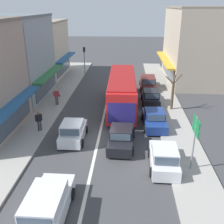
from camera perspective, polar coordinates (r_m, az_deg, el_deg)
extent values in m
plane|color=#3F3F42|center=(20.05, -3.04, -6.30)|extent=(140.00, 140.00, 0.00)
cube|color=silver|center=(23.61, -1.97, -1.64)|extent=(0.20, 28.00, 0.01)
cube|color=#A39E96|center=(26.86, -16.16, 0.65)|extent=(5.20, 44.00, 0.14)
cube|color=#A39E96|center=(25.66, 12.37, -0.02)|extent=(2.80, 44.00, 0.12)
cube|color=#23568E|center=(21.28, -20.11, 2.02)|extent=(1.10, 7.81, 0.20)
cube|color=#425160|center=(21.91, -20.67, -1.16)|extent=(0.06, 6.79, 1.80)
cube|color=#84939E|center=(30.32, -20.93, 10.71)|extent=(6.81, 8.89, 8.46)
cube|color=#2D703D|center=(29.29, -13.55, 8.11)|extent=(1.10, 8.18, 0.20)
cube|color=#425160|center=(29.75, -14.11, 5.67)|extent=(0.06, 7.11, 1.80)
cube|color=slate|center=(29.86, -22.13, 18.87)|extent=(6.97, 8.89, 0.24)
cube|color=beige|center=(38.93, -15.40, 12.86)|extent=(6.24, 9.09, 7.40)
cube|color=#23568E|center=(38.12, -10.05, 11.60)|extent=(1.10, 8.36, 0.20)
cube|color=#425160|center=(38.47, -10.54, 9.68)|extent=(0.06, 7.27, 1.80)
cube|color=gray|center=(38.53, -16.00, 18.45)|extent=(6.40, 9.09, 0.24)
cube|color=#B2A38E|center=(37.42, 18.51, 13.56)|extent=(7.77, 12.92, 9.18)
cube|color=gold|center=(36.89, 11.51, 11.14)|extent=(1.10, 11.89, 0.20)
cube|color=#425160|center=(37.21, 12.00, 9.14)|extent=(0.06, 10.34, 1.80)
cube|color=gray|center=(37.09, 19.45, 20.73)|extent=(7.93, 12.92, 0.24)
cube|color=red|center=(25.94, 2.19, 4.74)|extent=(2.69, 10.84, 2.70)
cube|color=#425160|center=(25.82, 2.21, 5.60)|extent=(2.72, 10.41, 0.90)
cube|color=navy|center=(20.91, 2.06, -0.29)|extent=(2.25, 0.10, 1.76)
cube|color=maroon|center=(25.55, 2.24, 7.76)|extent=(2.55, 9.98, 0.12)
cylinder|color=black|center=(29.55, -0.22, 4.38)|extent=(0.28, 0.96, 0.96)
cylinder|color=black|center=(29.54, 4.64, 4.30)|extent=(0.28, 0.96, 0.96)
cylinder|color=black|center=(23.63, -0.94, -0.35)|extent=(0.28, 0.96, 0.96)
cylinder|color=black|center=(23.62, 5.12, -0.46)|extent=(0.28, 0.96, 0.96)
cube|color=silver|center=(13.79, -13.74, -19.66)|extent=(1.80, 4.52, 0.76)
cube|color=silver|center=(13.07, -14.50, -18.30)|extent=(1.66, 2.61, 0.68)
cube|color=#425160|center=(14.04, -12.84, -14.87)|extent=(1.51, 0.07, 0.58)
cube|color=#425160|center=(12.17, -16.51, -22.25)|extent=(1.48, 0.07, 0.54)
cylinder|color=black|center=(15.14, -15.44, -16.48)|extent=(0.19, 0.62, 0.62)
cylinder|color=black|center=(14.70, -8.65, -17.19)|extent=(0.19, 0.62, 0.62)
cube|color=silver|center=(20.23, -8.41, -4.59)|extent=(1.68, 3.72, 0.76)
cube|color=silver|center=(19.66, -8.69, -3.17)|extent=(1.54, 1.92, 0.64)
cube|color=#425160|center=(20.52, -8.18, -2.00)|extent=(1.40, 0.08, 0.54)
cube|color=#425160|center=(18.81, -9.25, -4.44)|extent=(1.37, 0.08, 0.51)
cylinder|color=black|center=(21.46, -9.99, -3.68)|extent=(0.19, 0.62, 0.62)
cylinder|color=black|center=(21.16, -5.64, -3.81)|extent=(0.19, 0.62, 0.62)
cylinder|color=black|center=(19.54, -11.36, -6.52)|extent=(0.19, 0.62, 0.62)
cylinder|color=black|center=(19.22, -6.58, -6.72)|extent=(0.19, 0.62, 0.62)
cube|color=black|center=(19.24, 2.01, -5.87)|extent=(1.89, 4.27, 0.72)
cube|color=black|center=(18.85, 2.01, -4.24)|extent=(1.63, 1.86, 0.60)
cube|color=#425160|center=(19.68, 2.20, -3.05)|extent=(1.44, 0.12, 0.51)
cube|color=#425160|center=(18.04, 1.81, -5.54)|extent=(1.41, 0.12, 0.48)
cylinder|color=black|center=(20.51, -0.16, -4.58)|extent=(0.20, 0.63, 0.62)
cylinder|color=black|center=(20.42, 4.66, -4.79)|extent=(0.20, 0.63, 0.62)
cylinder|color=black|center=(18.32, -0.99, -8.14)|extent=(0.20, 0.63, 0.62)
cylinder|color=black|center=(18.22, 4.45, -8.40)|extent=(0.20, 0.63, 0.62)
cube|color=silver|center=(17.12, 11.16, -10.17)|extent=(1.72, 3.73, 0.76)
cube|color=silver|center=(16.51, 11.44, -8.68)|extent=(1.56, 1.93, 0.64)
cube|color=#425160|center=(17.34, 11.11, -7.03)|extent=(1.40, 0.09, 0.54)
cube|color=#425160|center=(15.69, 11.81, -10.50)|extent=(1.37, 0.09, 0.51)
cylinder|color=black|center=(18.09, 8.15, -8.81)|extent=(0.19, 0.62, 0.62)
cylinder|color=black|center=(18.28, 13.35, -8.88)|extent=(0.19, 0.62, 0.62)
cylinder|color=black|center=(16.24, 8.55, -12.85)|extent=(0.19, 0.62, 0.62)
cylinder|color=black|center=(16.45, 14.40, -12.87)|extent=(0.19, 0.62, 0.62)
cube|color=navy|center=(22.44, 9.14, -1.86)|extent=(1.86, 4.26, 0.72)
cube|color=navy|center=(22.09, 9.28, -0.41)|extent=(1.62, 1.85, 0.60)
cube|color=#425160|center=(22.93, 9.00, 0.48)|extent=(1.44, 0.11, 0.51)
cube|color=#425160|center=(21.25, 9.58, -1.37)|extent=(1.41, 0.11, 0.48)
cylinder|color=black|center=(23.56, 6.67, -1.03)|extent=(0.20, 0.63, 0.62)
cylinder|color=black|center=(23.78, 10.80, -1.06)|extent=(0.20, 0.63, 0.62)
cylinder|color=black|center=(21.28, 7.22, -3.72)|extent=(0.20, 0.63, 0.62)
cylinder|color=black|center=(21.53, 11.79, -3.73)|extent=(0.20, 0.63, 0.62)
cube|color=black|center=(27.58, 8.37, 2.88)|extent=(1.68, 3.72, 0.76)
cube|color=black|center=(27.07, 8.51, 4.07)|extent=(1.54, 1.92, 0.64)
cube|color=#425160|center=(27.99, 8.33, 4.69)|extent=(1.40, 0.08, 0.54)
cube|color=#425160|center=(26.16, 8.70, 3.40)|extent=(1.37, 0.08, 0.51)
cylinder|color=black|center=(28.62, 6.52, 3.27)|extent=(0.19, 0.62, 0.62)
cylinder|color=black|center=(28.78, 9.79, 3.19)|extent=(0.19, 0.62, 0.62)
cylinder|color=black|center=(26.54, 6.79, 1.70)|extent=(0.19, 0.62, 0.62)
cylinder|color=black|center=(26.71, 10.30, 1.62)|extent=(0.19, 0.62, 0.62)
cube|color=#561E19|center=(32.63, 7.79, 5.99)|extent=(1.81, 4.52, 0.76)
cube|color=#561E19|center=(32.10, 7.89, 7.04)|extent=(1.67, 2.62, 0.68)
cube|color=#425160|center=(33.37, 7.76, 7.64)|extent=(1.51, 0.08, 0.58)
cube|color=#425160|center=(30.83, 8.03, 6.40)|extent=(1.48, 0.08, 0.54)
cylinder|color=black|center=(33.93, 6.15, 6.34)|extent=(0.19, 0.62, 0.62)
cylinder|color=black|center=(34.05, 9.13, 6.24)|extent=(0.19, 0.62, 0.62)
cylinder|color=black|center=(31.35, 6.29, 4.98)|extent=(0.19, 0.62, 0.62)
cylinder|color=black|center=(31.47, 9.51, 4.87)|extent=(0.19, 0.62, 0.62)
cylinder|color=gray|center=(37.56, -6.01, 10.72)|extent=(0.12, 0.12, 4.20)
cube|color=black|center=(37.25, -6.12, 13.36)|extent=(0.24, 0.24, 0.68)
sphere|color=red|center=(37.19, -5.91, 13.71)|extent=(0.13, 0.13, 0.13)
sphere|color=black|center=(37.22, -5.90, 13.37)|extent=(0.13, 0.13, 0.13)
sphere|color=black|center=(37.26, -5.89, 13.04)|extent=(0.13, 0.13, 0.13)
cylinder|color=gray|center=(16.64, 17.34, -6.74)|extent=(0.10, 0.10, 3.60)
cube|color=#19753D|center=(15.97, 17.97, -2.05)|extent=(0.08, 1.40, 0.44)
cube|color=white|center=(15.98, 18.13, -2.06)|extent=(0.01, 1.10, 0.10)
cube|color=#19753D|center=(16.20, 17.74, -3.83)|extent=(0.08, 1.40, 0.44)
cube|color=white|center=(16.21, 17.90, -3.83)|extent=(0.01, 1.10, 0.10)
cylinder|color=brown|center=(25.93, 12.99, 3.18)|extent=(0.24, 0.24, 2.67)
cylinder|color=brown|center=(25.72, 13.24, 7.42)|extent=(0.10, 0.79, 1.17)
cylinder|color=brown|center=(25.48, 14.12, 6.97)|extent=(0.77, 0.10, 0.98)
cylinder|color=brown|center=(25.04, 13.49, 6.90)|extent=(0.10, 0.84, 1.10)
cylinder|color=brown|center=(25.38, 12.45, 6.81)|extent=(0.85, 0.10, 0.79)
cylinder|color=#4C4742|center=(27.22, -12.11, 2.44)|extent=(0.14, 0.14, 0.84)
cylinder|color=#4C4742|center=(27.23, -11.73, 2.48)|extent=(0.14, 0.14, 0.84)
cube|color=#A82D38|center=(27.00, -12.04, 3.85)|extent=(0.41, 0.33, 0.56)
sphere|color=tan|center=(26.88, -12.11, 4.66)|extent=(0.22, 0.22, 0.22)
cylinder|color=#A82D38|center=(26.98, -12.55, 3.80)|extent=(0.09, 0.09, 0.54)
cylinder|color=#A82D38|center=(27.01, -11.53, 3.91)|extent=(0.09, 0.09, 0.54)
cube|color=brown|center=(27.09, -11.36, 3.57)|extent=(0.17, 0.26, 0.22)
cylinder|color=#333338|center=(21.89, -15.71, -2.95)|extent=(0.14, 0.14, 0.84)
cylinder|color=#333338|center=(21.93, -15.27, -2.84)|extent=(0.14, 0.14, 0.84)
cube|color=black|center=(21.63, -15.68, -1.22)|extent=(0.42, 0.39, 0.56)
sphere|color=brown|center=(21.48, -15.79, -0.24)|extent=(0.22, 0.22, 0.22)
cylinder|color=black|center=(21.57, -16.28, -1.35)|extent=(0.09, 0.09, 0.54)
cylinder|color=black|center=(21.69, -15.08, -1.08)|extent=(0.09, 0.09, 0.54)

